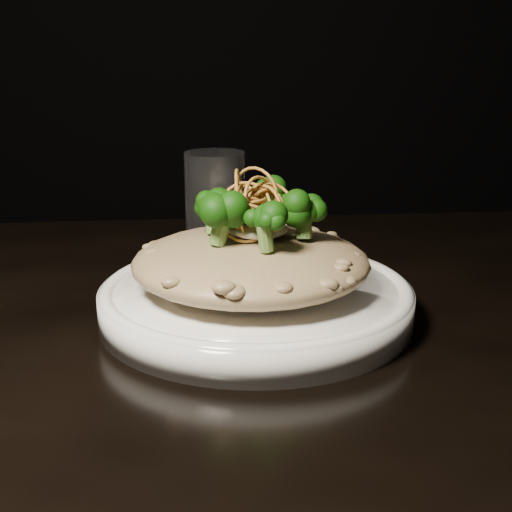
{
  "coord_description": "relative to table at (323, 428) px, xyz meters",
  "views": [
    {
      "loc": [
        -0.11,
        -0.52,
        0.98
      ],
      "look_at": [
        -0.05,
        0.05,
        0.81
      ],
      "focal_mm": 50.0,
      "sensor_mm": 36.0,
      "label": 1
    }
  ],
  "objects": [
    {
      "name": "plate",
      "position": [
        -0.05,
        0.05,
        0.1
      ],
      "size": [
        0.26,
        0.26,
        0.03
      ],
      "primitive_type": "cylinder",
      "color": "white",
      "rests_on": "table"
    },
    {
      "name": "table",
      "position": [
        0.0,
        0.0,
        0.0
      ],
      "size": [
        1.1,
        0.8,
        0.75
      ],
      "color": "black",
      "rests_on": "ground"
    },
    {
      "name": "drinking_glass",
      "position": [
        -0.08,
        0.23,
        0.14
      ],
      "size": [
        0.08,
        0.08,
        0.11
      ],
      "primitive_type": "cylinder",
      "rotation": [
        0.0,
        0.0,
        0.21
      ],
      "color": "silver",
      "rests_on": "table"
    },
    {
      "name": "broccoli",
      "position": [
        -0.05,
        0.05,
        0.18
      ],
      "size": [
        0.13,
        0.13,
        0.05
      ],
      "primitive_type": null,
      "color": "black",
      "rests_on": "risotto"
    },
    {
      "name": "cheese",
      "position": [
        -0.05,
        0.05,
        0.16
      ],
      "size": [
        0.05,
        0.05,
        0.01
      ],
      "primitive_type": "ellipsoid",
      "color": "white",
      "rests_on": "risotto"
    },
    {
      "name": "risotto",
      "position": [
        -0.06,
        0.05,
        0.13
      ],
      "size": [
        0.2,
        0.2,
        0.04
      ],
      "primitive_type": "ellipsoid",
      "color": "brown",
      "rests_on": "plate"
    },
    {
      "name": "shallots",
      "position": [
        -0.05,
        0.05,
        0.18
      ],
      "size": [
        0.05,
        0.05,
        0.03
      ],
      "primitive_type": null,
      "color": "brown",
      "rests_on": "cheese"
    }
  ]
}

